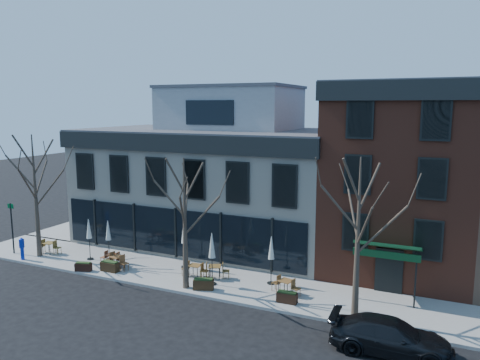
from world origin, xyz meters
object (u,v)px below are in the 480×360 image
at_px(parked_sedan, 390,336).
at_px(umbrella_0, 89,231).
at_px(call_box, 22,248).
at_px(cafe_set_0, 49,247).

xyz_separation_m(parked_sedan, umbrella_0, (-18.81, 3.70, 1.31)).
bearing_deg(call_box, cafe_set_0, 70.39).
relative_size(parked_sedan, umbrella_0, 1.83).
bearing_deg(cafe_set_0, call_box, -109.61).
xyz_separation_m(call_box, cafe_set_0, (0.58, 1.63, -0.30)).
xyz_separation_m(parked_sedan, cafe_set_0, (-22.13, 3.52, -0.08)).
height_order(cafe_set_0, umbrella_0, umbrella_0).
bearing_deg(call_box, parked_sedan, -4.75).
bearing_deg(umbrella_0, call_box, -155.13).
bearing_deg(parked_sedan, umbrella_0, 76.39).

